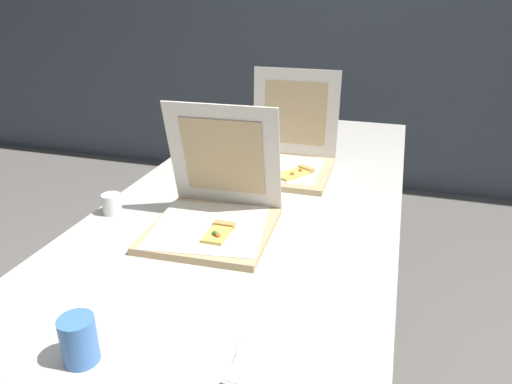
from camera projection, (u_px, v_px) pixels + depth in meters
The scene contains 8 objects.
wall_back at pixel (345, 6), 3.30m from camera, with size 10.00×0.10×2.60m, color #4C5660.
table at pixel (263, 201), 1.75m from camera, with size 0.97×2.13×0.74m.
pizza_box_front at pixel (214, 213), 1.43m from camera, with size 0.38×0.38×0.37m.
pizza_box_middle at pixel (287, 158), 1.89m from camera, with size 0.36×0.39×0.38m.
cup_white_mid at pixel (193, 170), 1.82m from camera, with size 0.06×0.06×0.07m, color white.
cup_white_near_left at pixel (112, 204), 1.54m from camera, with size 0.06×0.06×0.07m, color white.
cup_printed_front at pixel (79, 340), 0.92m from camera, with size 0.07×0.07×0.10m, color #477FCC.
napkin_pile at pixel (265, 367), 0.92m from camera, with size 0.15×0.15×0.01m.
Camera 1 is at (0.44, -0.94, 1.43)m, focal length 33.19 mm.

